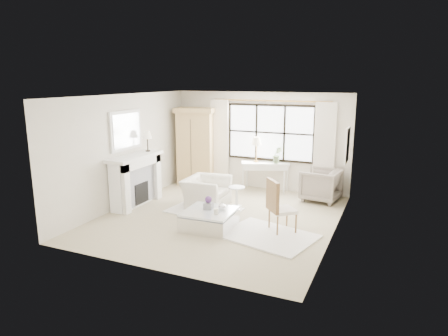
{
  "coord_description": "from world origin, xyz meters",
  "views": [
    {
      "loc": [
        3.51,
        -7.78,
        3.06
      ],
      "look_at": [
        0.02,
        0.2,
        1.1
      ],
      "focal_mm": 32.0,
      "sensor_mm": 36.0,
      "label": 1
    }
  ],
  "objects_px": {
    "console_table": "(265,176)",
    "coffee_table": "(209,219)",
    "club_armchair": "(206,192)",
    "armoire": "(196,146)"
  },
  "relations": [
    {
      "from": "console_table",
      "to": "coffee_table",
      "type": "relative_size",
      "value": 1.32
    },
    {
      "from": "club_armchair",
      "to": "coffee_table",
      "type": "distance_m",
      "value": 1.47
    },
    {
      "from": "console_table",
      "to": "coffee_table",
      "type": "bearing_deg",
      "value": -114.28
    },
    {
      "from": "armoire",
      "to": "console_table",
      "type": "relative_size",
      "value": 1.63
    },
    {
      "from": "console_table",
      "to": "armoire",
      "type": "bearing_deg",
      "value": 162.22
    },
    {
      "from": "console_table",
      "to": "club_armchair",
      "type": "relative_size",
      "value": 1.26
    },
    {
      "from": "console_table",
      "to": "club_armchair",
      "type": "height_order",
      "value": "console_table"
    },
    {
      "from": "club_armchair",
      "to": "armoire",
      "type": "bearing_deg",
      "value": 31.94
    },
    {
      "from": "armoire",
      "to": "coffee_table",
      "type": "relative_size",
      "value": 2.15
    },
    {
      "from": "coffee_table",
      "to": "club_armchair",
      "type": "bearing_deg",
      "value": 116.17
    }
  ]
}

